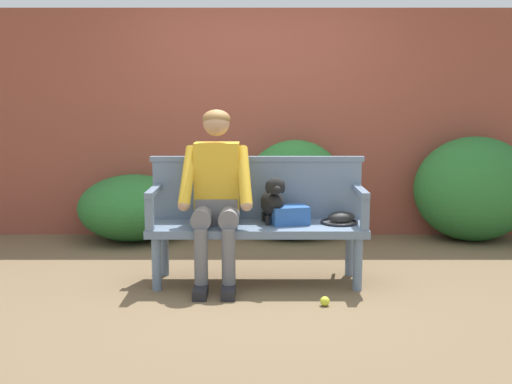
{
  "coord_description": "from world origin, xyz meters",
  "views": [
    {
      "loc": [
        -0.01,
        -4.71,
        1.42
      ],
      "look_at": [
        0.0,
        0.0,
        0.71
      ],
      "focal_mm": 44.1,
      "sensor_mm": 36.0,
      "label": 1
    }
  ],
  "objects_px": {
    "baseball_glove": "(340,217)",
    "tennis_ball": "(324,301)",
    "person_seated": "(215,190)",
    "dog_on_bench": "(272,200)",
    "tennis_racket": "(338,221)",
    "garden_bench": "(256,232)",
    "sports_bag": "(288,215)"
  },
  "relations": [
    {
      "from": "tennis_racket",
      "to": "sports_bag",
      "type": "height_order",
      "value": "sports_bag"
    },
    {
      "from": "baseball_glove",
      "to": "tennis_ball",
      "type": "distance_m",
      "value": 0.8
    },
    {
      "from": "person_seated",
      "to": "tennis_ball",
      "type": "height_order",
      "value": "person_seated"
    },
    {
      "from": "person_seated",
      "to": "dog_on_bench",
      "type": "distance_m",
      "value": 0.44
    },
    {
      "from": "garden_bench",
      "to": "tennis_racket",
      "type": "height_order",
      "value": "tennis_racket"
    },
    {
      "from": "garden_bench",
      "to": "sports_bag",
      "type": "bearing_deg",
      "value": 3.11
    },
    {
      "from": "person_seated",
      "to": "tennis_racket",
      "type": "distance_m",
      "value": 0.98
    },
    {
      "from": "sports_bag",
      "to": "dog_on_bench",
      "type": "bearing_deg",
      "value": 177.4
    },
    {
      "from": "dog_on_bench",
      "to": "person_seated",
      "type": "bearing_deg",
      "value": -175.46
    },
    {
      "from": "tennis_racket",
      "to": "dog_on_bench",
      "type": "bearing_deg",
      "value": -175.07
    },
    {
      "from": "sports_bag",
      "to": "tennis_ball",
      "type": "height_order",
      "value": "sports_bag"
    },
    {
      "from": "tennis_racket",
      "to": "sports_bag",
      "type": "distance_m",
      "value": 0.4
    },
    {
      "from": "dog_on_bench",
      "to": "tennis_racket",
      "type": "xyz_separation_m",
      "value": [
        0.52,
        0.04,
        -0.18
      ]
    },
    {
      "from": "dog_on_bench",
      "to": "tennis_racket",
      "type": "bearing_deg",
      "value": 4.93
    },
    {
      "from": "tennis_racket",
      "to": "tennis_ball",
      "type": "bearing_deg",
      "value": -105.48
    },
    {
      "from": "garden_bench",
      "to": "tennis_racket",
      "type": "bearing_deg",
      "value": 5.67
    },
    {
      "from": "baseball_glove",
      "to": "dog_on_bench",
      "type": "bearing_deg",
      "value": 161.23
    },
    {
      "from": "dog_on_bench",
      "to": "sports_bag",
      "type": "bearing_deg",
      "value": -2.6
    },
    {
      "from": "tennis_racket",
      "to": "tennis_ball",
      "type": "xyz_separation_m",
      "value": [
        -0.17,
        -0.62,
        -0.43
      ]
    },
    {
      "from": "person_seated",
      "to": "baseball_glove",
      "type": "distance_m",
      "value": 0.99
    },
    {
      "from": "person_seated",
      "to": "sports_bag",
      "type": "height_order",
      "value": "person_seated"
    },
    {
      "from": "sports_bag",
      "to": "garden_bench",
      "type": "bearing_deg",
      "value": -176.89
    },
    {
      "from": "dog_on_bench",
      "to": "garden_bench",
      "type": "bearing_deg",
      "value": -171.23
    },
    {
      "from": "person_seated",
      "to": "dog_on_bench",
      "type": "height_order",
      "value": "person_seated"
    },
    {
      "from": "person_seated",
      "to": "sports_bag",
      "type": "bearing_deg",
      "value": 2.96
    },
    {
      "from": "garden_bench",
      "to": "person_seated",
      "type": "distance_m",
      "value": 0.45
    },
    {
      "from": "dog_on_bench",
      "to": "baseball_glove",
      "type": "bearing_deg",
      "value": 4.22
    },
    {
      "from": "tennis_racket",
      "to": "baseball_glove",
      "type": "relative_size",
      "value": 2.64
    },
    {
      "from": "person_seated",
      "to": "dog_on_bench",
      "type": "bearing_deg",
      "value": 4.54
    },
    {
      "from": "person_seated",
      "to": "dog_on_bench",
      "type": "relative_size",
      "value": 3.55
    },
    {
      "from": "dog_on_bench",
      "to": "tennis_ball",
      "type": "distance_m",
      "value": 0.91
    },
    {
      "from": "garden_bench",
      "to": "baseball_glove",
      "type": "relative_size",
      "value": 7.49
    }
  ]
}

